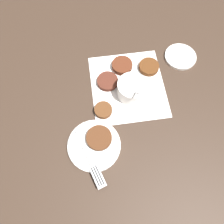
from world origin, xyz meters
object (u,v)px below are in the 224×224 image
(sauce_bowl, at_px, (133,89))
(serving_plate, at_px, (94,145))
(fork, at_px, (92,164))
(extra_saucer, at_px, (180,57))
(fritter_on_plate, at_px, (99,138))

(sauce_bowl, distance_m, serving_plate, 0.24)
(fork, xyz_separation_m, extra_saucer, (0.40, -0.35, -0.02))
(serving_plate, relative_size, fork, 0.91)
(fritter_on_plate, height_order, fork, fritter_on_plate)
(fritter_on_plate, relative_size, extra_saucer, 0.68)
(serving_plate, bearing_deg, fork, 173.87)
(serving_plate, relative_size, extra_saucer, 1.42)
(serving_plate, height_order, fritter_on_plate, fritter_on_plate)
(extra_saucer, bearing_deg, sauce_bowl, 126.04)
(sauce_bowl, bearing_deg, serving_plate, 143.04)
(fork, relative_size, extra_saucer, 1.56)
(sauce_bowl, height_order, serving_plate, sauce_bowl)
(fritter_on_plate, bearing_deg, extra_saucer, -45.88)
(fritter_on_plate, bearing_deg, sauce_bowl, -36.20)
(fritter_on_plate, height_order, extra_saucer, fritter_on_plate)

